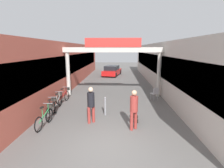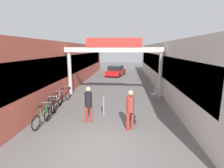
{
  "view_description": "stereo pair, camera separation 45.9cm",
  "coord_description": "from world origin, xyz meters",
  "px_view_note": "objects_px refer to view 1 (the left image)",
  "views": [
    {
      "loc": [
        0.41,
        -5.75,
        3.48
      ],
      "look_at": [
        0.0,
        5.04,
        1.3
      ],
      "focal_mm": 28.0,
      "sensor_mm": 36.0,
      "label": 1
    },
    {
      "loc": [
        0.87,
        -5.72,
        3.48
      ],
      "look_at": [
        0.0,
        5.04,
        1.3
      ],
      "focal_mm": 28.0,
      "sensor_mm": 36.0,
      "label": 2
    }
  ],
  "objects_px": {
    "bicycle_black_second": "(51,109)",
    "cafe_chair_aluminium_nearer": "(155,93)",
    "pedestrian_with_dog": "(134,107)",
    "dog_on_leash": "(135,116)",
    "pedestrian_companion": "(91,103)",
    "bicycle_green_nearest": "(45,117)",
    "bicycle_silver_third": "(58,102)",
    "bicycle_red_farthest": "(64,96)",
    "bollard_post_metal": "(105,106)",
    "parked_car_red": "(112,71)"
  },
  "relations": [
    {
      "from": "bicycle_black_second",
      "to": "cafe_chair_aluminium_nearer",
      "type": "xyz_separation_m",
      "value": [
        5.96,
        3.12,
        0.1
      ]
    },
    {
      "from": "pedestrian_with_dog",
      "to": "dog_on_leash",
      "type": "distance_m",
      "value": 1.14
    },
    {
      "from": "pedestrian_companion",
      "to": "dog_on_leash",
      "type": "bearing_deg",
      "value": 6.47
    },
    {
      "from": "bicycle_green_nearest",
      "to": "bicycle_silver_third",
      "type": "height_order",
      "value": "same"
    },
    {
      "from": "bicycle_green_nearest",
      "to": "bicycle_red_farthest",
      "type": "xyz_separation_m",
      "value": [
        -0.25,
        3.6,
        0.0
      ]
    },
    {
      "from": "bicycle_green_nearest",
      "to": "pedestrian_companion",
      "type": "bearing_deg",
      "value": 11.12
    },
    {
      "from": "pedestrian_with_dog",
      "to": "bicycle_black_second",
      "type": "xyz_separation_m",
      "value": [
        -4.15,
        1.32,
        -0.58
      ]
    },
    {
      "from": "bicycle_green_nearest",
      "to": "bicycle_silver_third",
      "type": "bearing_deg",
      "value": 94.87
    },
    {
      "from": "dog_on_leash",
      "to": "bicycle_green_nearest",
      "type": "height_order",
      "value": "bicycle_green_nearest"
    },
    {
      "from": "pedestrian_companion",
      "to": "bollard_post_metal",
      "type": "distance_m",
      "value": 1.27
    },
    {
      "from": "cafe_chair_aluminium_nearer",
      "to": "parked_car_red",
      "type": "distance_m",
      "value": 11.72
    },
    {
      "from": "bicycle_silver_third",
      "to": "bollard_post_metal",
      "type": "distance_m",
      "value": 2.96
    },
    {
      "from": "bollard_post_metal",
      "to": "pedestrian_with_dog",
      "type": "bearing_deg",
      "value": -50.28
    },
    {
      "from": "bicycle_silver_third",
      "to": "pedestrian_companion",
      "type": "bearing_deg",
      "value": -39.94
    },
    {
      "from": "dog_on_leash",
      "to": "bicycle_red_farthest",
      "type": "height_order",
      "value": "bicycle_red_farthest"
    },
    {
      "from": "bicycle_red_farthest",
      "to": "parked_car_red",
      "type": "distance_m",
      "value": 12.15
    },
    {
      "from": "bicycle_red_farthest",
      "to": "pedestrian_companion",
      "type": "bearing_deg",
      "value": -54.24
    },
    {
      "from": "pedestrian_with_dog",
      "to": "bicycle_silver_third",
      "type": "distance_m",
      "value": 4.93
    },
    {
      "from": "pedestrian_with_dog",
      "to": "bicycle_red_farthest",
      "type": "distance_m",
      "value": 5.75
    },
    {
      "from": "pedestrian_with_dog",
      "to": "bicycle_silver_third",
      "type": "height_order",
      "value": "pedestrian_with_dog"
    },
    {
      "from": "bicycle_silver_third",
      "to": "bicycle_red_farthest",
      "type": "height_order",
      "value": "same"
    },
    {
      "from": "bollard_post_metal",
      "to": "parked_car_red",
      "type": "xyz_separation_m",
      "value": [
        -0.17,
        14.02,
        0.13
      ]
    },
    {
      "from": "bicycle_green_nearest",
      "to": "parked_car_red",
      "type": "xyz_separation_m",
      "value": [
        2.47,
        15.44,
        0.21
      ]
    },
    {
      "from": "bollard_post_metal",
      "to": "cafe_chair_aluminium_nearer",
      "type": "relative_size",
      "value": 1.12
    },
    {
      "from": "bicycle_red_farthest",
      "to": "parked_car_red",
      "type": "xyz_separation_m",
      "value": [
        2.72,
        11.84,
        0.21
      ]
    },
    {
      "from": "dog_on_leash",
      "to": "bicycle_silver_third",
      "type": "relative_size",
      "value": 0.39
    },
    {
      "from": "bicycle_green_nearest",
      "to": "cafe_chair_aluminium_nearer",
      "type": "bearing_deg",
      "value": 35.87
    },
    {
      "from": "bicycle_black_second",
      "to": "parked_car_red",
      "type": "bearing_deg",
      "value": 79.7
    },
    {
      "from": "bollard_post_metal",
      "to": "cafe_chair_aluminium_nearer",
      "type": "distance_m",
      "value": 4.23
    },
    {
      "from": "pedestrian_with_dog",
      "to": "bicycle_black_second",
      "type": "bearing_deg",
      "value": 162.29
    },
    {
      "from": "bicycle_green_nearest",
      "to": "bicycle_black_second",
      "type": "relative_size",
      "value": 1.0
    },
    {
      "from": "bicycle_red_farthest",
      "to": "pedestrian_with_dog",
      "type": "bearing_deg",
      "value": -41.95
    },
    {
      "from": "pedestrian_with_dog",
      "to": "bollard_post_metal",
      "type": "distance_m",
      "value": 2.21
    },
    {
      "from": "bicycle_green_nearest",
      "to": "parked_car_red",
      "type": "bearing_deg",
      "value": 80.91
    },
    {
      "from": "bicycle_red_farthest",
      "to": "parked_car_red",
      "type": "relative_size",
      "value": 0.39
    },
    {
      "from": "dog_on_leash",
      "to": "bollard_post_metal",
      "type": "distance_m",
      "value": 1.71
    },
    {
      "from": "pedestrian_with_dog",
      "to": "bicycle_red_farthest",
      "type": "bearing_deg",
      "value": 138.05
    },
    {
      "from": "pedestrian_with_dog",
      "to": "bicycle_black_second",
      "type": "relative_size",
      "value": 1.05
    },
    {
      "from": "cafe_chair_aluminium_nearer",
      "to": "bicycle_red_farthest",
      "type": "bearing_deg",
      "value": -174.23
    },
    {
      "from": "dog_on_leash",
      "to": "cafe_chair_aluminium_nearer",
      "type": "distance_m",
      "value": 3.95
    },
    {
      "from": "pedestrian_with_dog",
      "to": "bicycle_silver_third",
      "type": "relative_size",
      "value": 1.05
    },
    {
      "from": "pedestrian_companion",
      "to": "bicycle_silver_third",
      "type": "distance_m",
      "value": 2.99
    },
    {
      "from": "parked_car_red",
      "to": "dog_on_leash",
      "type": "bearing_deg",
      "value": -83.55
    },
    {
      "from": "bicycle_silver_third",
      "to": "parked_car_red",
      "type": "distance_m",
      "value": 13.42
    },
    {
      "from": "cafe_chair_aluminium_nearer",
      "to": "bicycle_black_second",
      "type": "bearing_deg",
      "value": -152.39
    },
    {
      "from": "bollard_post_metal",
      "to": "pedestrian_companion",
      "type": "bearing_deg",
      "value": -119.89
    },
    {
      "from": "bicycle_black_second",
      "to": "bicycle_green_nearest",
      "type": "bearing_deg",
      "value": -82.93
    },
    {
      "from": "pedestrian_companion",
      "to": "cafe_chair_aluminium_nearer",
      "type": "xyz_separation_m",
      "value": [
        3.77,
        3.81,
        -0.46
      ]
    },
    {
      "from": "bicycle_green_nearest",
      "to": "bollard_post_metal",
      "type": "bearing_deg",
      "value": 28.32
    },
    {
      "from": "dog_on_leash",
      "to": "bollard_post_metal",
      "type": "height_order",
      "value": "bollard_post_metal"
    }
  ]
}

